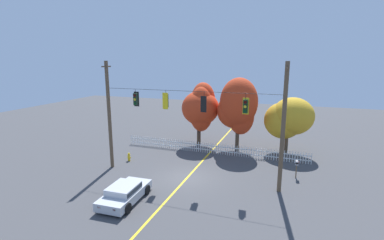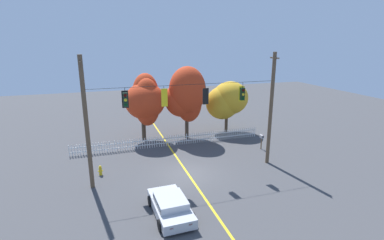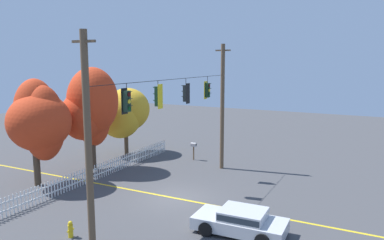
# 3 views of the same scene
# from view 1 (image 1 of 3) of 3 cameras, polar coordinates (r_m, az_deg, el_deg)

# --- Properties ---
(ground) EXTENTS (80.00, 80.00, 0.00)m
(ground) POSITION_cam_1_polar(r_m,az_deg,el_deg) (22.27, -0.99, -11.58)
(ground) COLOR #424244
(lane_centerline_stripe) EXTENTS (0.16, 36.00, 0.01)m
(lane_centerline_stripe) POSITION_cam_1_polar(r_m,az_deg,el_deg) (22.26, -0.99, -11.57)
(lane_centerline_stripe) COLOR gold
(lane_centerline_stripe) RESTS_ON ground
(signal_support_span) EXTENTS (13.87, 1.10, 8.86)m
(signal_support_span) POSITION_cam_1_polar(r_m,az_deg,el_deg) (20.87, -1.03, -0.19)
(signal_support_span) COLOR brown
(signal_support_span) RESTS_ON ground
(traffic_signal_eastbound_side) EXTENTS (0.43, 0.38, 1.37)m
(traffic_signal_eastbound_side) POSITION_cam_1_polar(r_m,az_deg,el_deg) (22.46, -11.29, 4.15)
(traffic_signal_eastbound_side) COLOR black
(traffic_signal_northbound_secondary) EXTENTS (0.43, 0.38, 1.41)m
(traffic_signal_northbound_secondary) POSITION_cam_1_polar(r_m,az_deg,el_deg) (21.24, -5.28, 3.89)
(traffic_signal_northbound_secondary) COLOR black
(traffic_signal_northbound_primary) EXTENTS (0.43, 0.38, 1.45)m
(traffic_signal_northbound_primary) POSITION_cam_1_polar(r_m,az_deg,el_deg) (20.19, 2.44, 3.29)
(traffic_signal_northbound_primary) COLOR black
(traffic_signal_westbound_side) EXTENTS (0.43, 0.38, 1.46)m
(traffic_signal_westbound_side) POSITION_cam_1_polar(r_m,az_deg,el_deg) (19.57, 10.74, 2.74)
(traffic_signal_westbound_side) COLOR black
(white_picket_fence) EXTENTS (17.99, 0.06, 1.02)m
(white_picket_fence) POSITION_cam_1_polar(r_m,az_deg,el_deg) (27.61, 4.01, -5.70)
(white_picket_fence) COLOR white
(white_picket_fence) RESTS_ON ground
(autumn_maple_near_fence) EXTENTS (3.89, 3.74, 6.63)m
(autumn_maple_near_fence) POSITION_cam_1_polar(r_m,az_deg,el_deg) (29.46, 1.86, 2.66)
(autumn_maple_near_fence) COLOR #473828
(autumn_maple_near_fence) RESTS_ON ground
(autumn_maple_mid) EXTENTS (4.04, 3.60, 7.28)m
(autumn_maple_mid) POSITION_cam_1_polar(r_m,az_deg,el_deg) (27.99, 9.23, 2.54)
(autumn_maple_mid) COLOR #473828
(autumn_maple_mid) RESTS_ON ground
(autumn_oak_far_east) EXTENTS (4.59, 3.53, 5.49)m
(autumn_oak_far_east) POSITION_cam_1_polar(r_m,az_deg,el_deg) (28.39, 18.86, 0.36)
(autumn_oak_far_east) COLOR brown
(autumn_oak_far_east) RESTS_ON ground
(parked_car) EXTENTS (2.12, 4.18, 1.15)m
(parked_car) POSITION_cam_1_polar(r_m,az_deg,el_deg) (19.16, -13.44, -14.05)
(parked_car) COLOR #B7BABF
(parked_car) RESTS_ON ground
(fire_hydrant) EXTENTS (0.38, 0.22, 0.75)m
(fire_hydrant) POSITION_cam_1_polar(r_m,az_deg,el_deg) (26.22, -12.60, -7.28)
(fire_hydrant) COLOR gold
(fire_hydrant) RESTS_ON ground
(roadside_mailbox) EXTENTS (0.25, 0.44, 1.39)m
(roadside_mailbox) POSITION_cam_1_polar(r_m,az_deg,el_deg) (23.29, 20.39, -8.29)
(roadside_mailbox) COLOR brown
(roadside_mailbox) RESTS_ON ground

